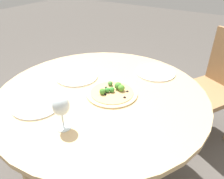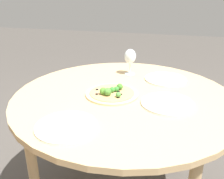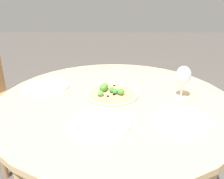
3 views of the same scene
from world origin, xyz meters
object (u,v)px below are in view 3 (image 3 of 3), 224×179
Objects in this scene: plate_far at (182,120)px; plate_side at (100,123)px; plate_near at (46,86)px; wine_glass at (184,76)px; pizza at (111,93)px.

plate_far is 0.98× the size of plate_side.
plate_far is at bearing 61.25° from plate_near.
plate_side is at bearing -56.58° from wine_glass.
plate_far is 0.35m from plate_side.
pizza is 0.30m from plate_side.
plate_near is 1.01× the size of plate_far.
plate_near is at bearing -140.61° from plate_side.
plate_near is at bearing -105.33° from pizza.
plate_far is at bearing -12.45° from wine_glass.
wine_glass reaches higher than plate_side.
pizza is 0.41m from plate_far.
wine_glass reaches higher than plate_far.
wine_glass is 0.50m from plate_side.
wine_glass is 0.27m from plate_far.
pizza is 1.09× the size of plate_side.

